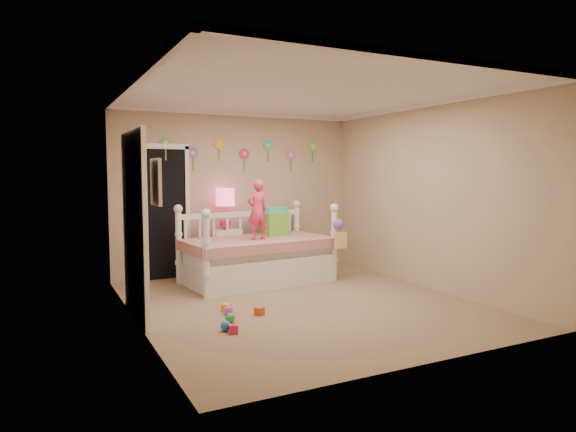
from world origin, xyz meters
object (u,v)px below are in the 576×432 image
child (257,210)px  table_lamp (225,202)px  nightstand (226,252)px  daybed (257,243)px

child → table_lamp: child is taller
child → nightstand: size_ratio=1.18×
child → table_lamp: (-0.20, 0.82, 0.07)m
table_lamp → nightstand: bearing=180.0°
daybed → table_lamp: (-0.26, 0.68, 0.58)m
nightstand → child: bearing=-79.5°
nightstand → table_lamp: 0.80m
table_lamp → daybed: bearing=-69.2°
child → table_lamp: 0.85m
nightstand → table_lamp: (0.00, 0.00, 0.80)m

